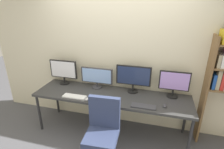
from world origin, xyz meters
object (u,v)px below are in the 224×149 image
(desk, at_px, (111,97))
(monitor_far_left, at_px, (64,71))
(office_chair, at_px, (103,138))
(monitor_far_right, at_px, (174,83))
(keyboard_left, at_px, (75,97))
(mouse_left_side, at_px, (87,99))
(monitor_center_left, at_px, (97,77))
(mouse_right_side, at_px, (165,106))
(keyboard_right, at_px, (143,106))
(monitor_center_right, at_px, (133,77))

(desk, xyz_separation_m, monitor_far_left, (-0.98, 0.21, 0.31))
(office_chair, height_order, monitor_far_right, monitor_far_right)
(monitor_far_left, height_order, monitor_far_right, monitor_far_left)
(keyboard_left, height_order, mouse_left_side, mouse_left_side)
(desk, bearing_deg, monitor_center_left, 147.09)
(keyboard_left, bearing_deg, office_chair, -34.58)
(monitor_far_left, relative_size, keyboard_left, 1.34)
(monitor_far_right, distance_m, mouse_right_side, 0.44)
(keyboard_right, distance_m, mouse_left_side, 0.89)
(monitor_center_left, height_order, keyboard_left, monitor_center_left)
(desk, distance_m, monitor_center_left, 0.47)
(monitor_center_right, height_order, monitor_far_right, monitor_center_right)
(monitor_far_right, distance_m, mouse_left_side, 1.41)
(office_chair, bearing_deg, monitor_far_right, 43.00)
(monitor_center_left, xyz_separation_m, monitor_far_right, (1.31, -0.00, 0.04))
(keyboard_left, bearing_deg, monitor_center_right, 26.48)
(office_chair, height_order, mouse_left_side, office_chair)
(office_chair, relative_size, keyboard_left, 2.52)
(mouse_left_side, bearing_deg, monitor_far_right, 19.71)
(desk, distance_m, mouse_right_side, 0.88)
(monitor_center_right, height_order, mouse_right_side, monitor_center_right)
(office_chair, xyz_separation_m, monitor_far_left, (-1.04, 0.87, 0.60))
(office_chair, height_order, mouse_right_side, office_chair)
(monitor_far_left, bearing_deg, desk, -12.17)
(desk, height_order, mouse_right_side, mouse_right_side)
(office_chair, height_order, monitor_center_right, monitor_center_right)
(monitor_center_left, relative_size, mouse_right_side, 6.04)
(office_chair, distance_m, mouse_left_side, 0.65)
(monitor_center_left, bearing_deg, keyboard_left, -117.67)
(monitor_center_left, distance_m, keyboard_right, 1.01)
(keyboard_left, relative_size, mouse_left_side, 4.09)
(keyboard_left, bearing_deg, mouse_right_side, 3.53)
(monitor_far_right, bearing_deg, keyboard_left, -164.02)
(desk, bearing_deg, monitor_far_right, 12.17)
(monitor_far_left, xyz_separation_m, mouse_left_side, (0.66, -0.47, -0.24))
(monitor_far_left, height_order, mouse_right_side, monitor_far_left)
(monitor_center_left, relative_size, keyboard_left, 1.48)
(monitor_center_right, distance_m, keyboard_right, 0.57)
(monitor_far_right, bearing_deg, mouse_right_side, -108.76)
(monitor_far_right, distance_m, keyboard_left, 1.62)
(desk, xyz_separation_m, monitor_far_right, (0.98, 0.21, 0.30))
(monitor_center_right, xyz_separation_m, keyboard_right, (0.23, -0.44, -0.26))
(monitor_center_right, height_order, keyboard_left, monitor_center_right)
(desk, distance_m, keyboard_right, 0.61)
(monitor_center_left, bearing_deg, mouse_left_side, -89.89)
(office_chair, height_order, keyboard_right, office_chair)
(keyboard_right, xyz_separation_m, mouse_right_side, (0.30, 0.09, 0.01))
(monitor_center_right, distance_m, monitor_far_right, 0.66)
(office_chair, distance_m, monitor_center_right, 1.10)
(office_chair, bearing_deg, monitor_center_right, 72.51)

